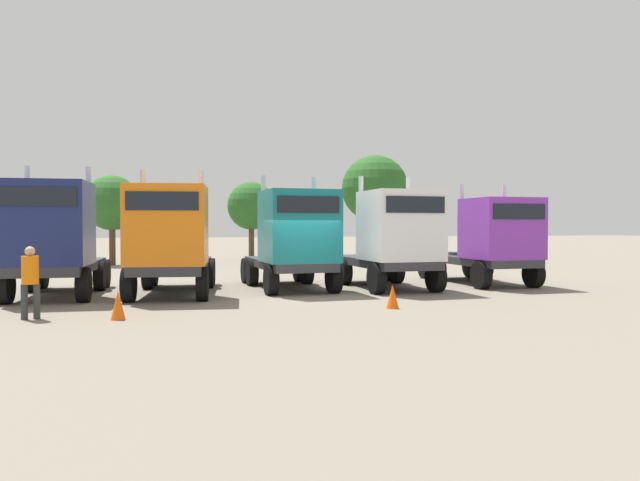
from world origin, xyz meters
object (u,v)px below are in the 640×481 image
semi_truck_purple (492,240)px  traffic_cone_far (118,305)px  visitor_in_hivis (30,277)px  semi_truck_orange (170,240)px  semi_truck_teal (295,239)px  semi_truck_white (394,238)px  semi_truck_navy (52,237)px  traffic_cone_near (393,297)px

semi_truck_purple → traffic_cone_far: (-13.48, -5.25, -1.39)m
semi_truck_purple → visitor_in_hivis: size_ratio=3.26×
semi_truck_orange → semi_truck_teal: (4.32, 0.76, -0.01)m
semi_truck_teal → semi_truck_white: semi_truck_white is taller
semi_truck_navy → visitor_in_hivis: semi_truck_navy is taller
semi_truck_orange → visitor_in_hivis: semi_truck_orange is taller
semi_truck_orange → semi_truck_teal: bearing=107.8°
traffic_cone_near → traffic_cone_far: traffic_cone_far is taller
semi_truck_purple → traffic_cone_near: size_ratio=8.84×
semi_truck_navy → semi_truck_teal: (7.92, 0.30, -0.09)m
semi_truck_teal → traffic_cone_near: size_ratio=8.73×
visitor_in_hivis → semi_truck_purple: bearing=97.6°
semi_truck_teal → traffic_cone_near: (1.63, -5.18, -1.53)m
semi_truck_navy → traffic_cone_far: size_ratio=8.18×
semi_truck_purple → visitor_in_hivis: semi_truck_purple is taller
traffic_cone_near → visitor_in_hivis: bearing=176.9°
semi_truck_white → semi_truck_purple: 4.30m
visitor_in_hivis → semi_truck_white: bearing=101.0°
semi_truck_orange → semi_truck_white: (7.85, 0.16, 0.01)m
semi_truck_teal → semi_truck_orange: bearing=-81.9°
semi_truck_orange → visitor_in_hivis: 5.29m
semi_truck_teal → traffic_cone_far: semi_truck_teal is taller
semi_truck_navy → semi_truck_purple: size_ratio=1.00×
semi_truck_navy → traffic_cone_near: bearing=66.2°
semi_truck_teal → traffic_cone_far: size_ratio=8.12×
visitor_in_hivis → traffic_cone_far: visitor_in_hivis is taller
semi_truck_orange → visitor_in_hivis: size_ratio=3.61×
semi_truck_white → semi_truck_purple: semi_truck_white is taller
semi_truck_white → traffic_cone_far: bearing=-63.6°
semi_truck_purple → traffic_cone_near: 8.12m
semi_truck_white → visitor_in_hivis: (-11.31, -4.08, -0.83)m
traffic_cone_far → visitor_in_hivis: bearing=162.6°
semi_truck_teal → semi_truck_white: size_ratio=0.99×
semi_truck_navy → semi_truck_purple: (15.71, 0.21, -0.20)m
traffic_cone_near → traffic_cone_far: (-7.32, -0.16, 0.03)m
semi_truck_teal → visitor_in_hivis: size_ratio=3.22×
semi_truck_navy → visitor_in_hivis: (0.13, -4.38, -0.90)m
semi_truck_navy → semi_truck_teal: 7.93m
semi_truck_white → semi_truck_teal: bearing=-100.6°
semi_truck_purple → traffic_cone_far: size_ratio=8.22×
semi_truck_purple → semi_truck_white: bearing=-83.5°
traffic_cone_near → traffic_cone_far: 7.32m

